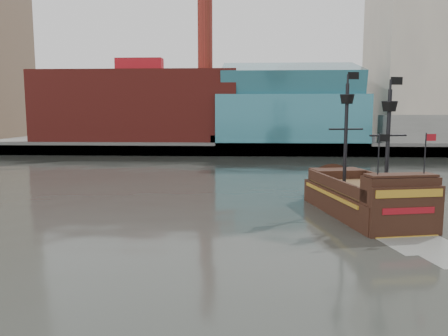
{
  "coord_description": "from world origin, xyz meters",
  "views": [
    {
      "loc": [
        1.15,
        -22.56,
        8.57
      ],
      "look_at": [
        -0.71,
        12.96,
        4.0
      ],
      "focal_mm": 35.0,
      "sensor_mm": 36.0,
      "label": 1
    }
  ],
  "objects": [
    {
      "name": "promenade_far",
      "position": [
        0.0,
        92.0,
        1.0
      ],
      "size": [
        220.0,
        60.0,
        2.0
      ],
      "primitive_type": "cube",
      "color": "slate",
      "rests_on": "ground"
    },
    {
      "name": "pirate_ship",
      "position": [
        10.9,
        13.69,
        1.16
      ],
      "size": [
        8.46,
        17.78,
        12.8
      ],
      "rotation": [
        0.0,
        0.0,
        0.21
      ],
      "color": "black",
      "rests_on": "ground"
    },
    {
      "name": "skyline",
      "position": [
        5.21,
        84.56,
        24.55
      ],
      "size": [
        149.0,
        45.0,
        62.0
      ],
      "color": "#7D684B",
      "rests_on": "promenade_far"
    },
    {
      "name": "seawall",
      "position": [
        0.0,
        62.5,
        1.3
      ],
      "size": [
        220.0,
        1.0,
        2.6
      ],
      "primitive_type": "cube",
      "color": "#4C4C49",
      "rests_on": "ground"
    },
    {
      "name": "ground",
      "position": [
        0.0,
        0.0,
        0.0
      ],
      "size": [
        400.0,
        400.0,
        0.0
      ],
      "primitive_type": "plane",
      "color": "#242622",
      "rests_on": "ground"
    }
  ]
}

